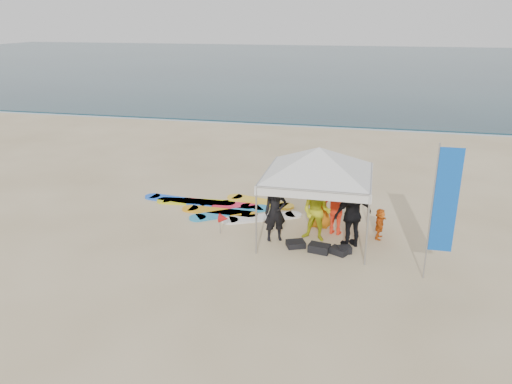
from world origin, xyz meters
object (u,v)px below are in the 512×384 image
Objects in this scene: person_black_b at (353,214)px; person_orange_b at (321,199)px; marker_pennant at (224,218)px; feather_flag at (444,202)px; person_black_a at (275,212)px; surfboard_spread at (222,207)px; person_yellow at (317,212)px; person_orange_a at (337,204)px; person_seated at (380,224)px; canopy_tent at (319,148)px.

person_orange_b is at bearing -82.98° from person_black_b.
feather_flag is at bearing -13.75° from marker_pennant.
feather_flag is 5.38× the size of marker_pennant.
surfboard_spread is at bearing 112.32° from person_black_a.
marker_pennant is at bearing -164.56° from person_yellow.
person_orange_a is at bearing -17.16° from surfboard_spread.
person_yellow is 0.98m from person_orange_b.
marker_pennant is (-5.81, 1.42, -1.52)m from feather_flag.
surfboard_spread is (-6.48, 3.44, -1.98)m from feather_flag.
marker_pennant is at bearing 106.13° from person_seated.
feather_flag is (2.09, -1.42, 1.05)m from person_black_b.
person_black_b is at bearing 0.05° from marker_pennant.
person_orange_a is at bearing 59.95° from person_yellow.
person_orange_b is at bearing 86.98° from canopy_tent.
person_yellow is at bearing 112.97° from person_seated.
canopy_tent is 1.19× the size of feather_flag.
person_yellow is at bearing 4.50° from marker_pennant.
person_orange_a is 3.60m from feather_flag.
person_black_a is at bearing -157.43° from canopy_tent.
person_seated is 0.22× the size of canopy_tent.
person_seated is 2.97m from feather_flag.
person_yellow is 1.90m from person_seated.
feather_flag is (3.11, -1.63, 1.15)m from person_yellow.
feather_flag reaches higher than person_orange_a.
person_black_b is 1.55m from person_orange_b.
feather_flag reaches higher than marker_pennant.
person_yellow is 3.70m from feather_flag.
person_black_b reaches higher than marker_pennant.
person_orange_a is at bearing 92.58° from person_seated.
person_orange_a is 1.98× the size of person_seated.
marker_pennant is at bearing -71.65° from surfboard_spread.
person_black_b is at bearing 140.32° from person_seated.
marker_pennant is 0.12× the size of surfboard_spread.
canopy_tent reaches higher than marker_pennant.
canopy_tent is 4.56m from surfboard_spread.
person_black_a is at bearing -2.22° from marker_pennant.
canopy_tent is (-0.55, -0.41, 1.78)m from person_orange_a.
person_black_b is 3.74m from marker_pennant.
surfboard_spread is at bearing 162.67° from person_yellow.
person_black_a is 2.17m from person_black_b.
person_orange_b is 1.96m from canopy_tent.
person_black_a reaches higher than person_seated.
canopy_tent is at bearing 106.94° from person_seated.
person_seated is 5.32m from surfboard_spread.
person_black_b is 3.03× the size of marker_pennant.
person_black_a is at bearing 38.82° from person_orange_a.
canopy_tent is (1.12, 0.47, 1.82)m from person_black_a.
person_black_b reaches higher than person_orange_b.
person_black_b is at bearing -24.71° from surfboard_spread.
person_orange_b is at bearing 139.86° from feather_flag.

